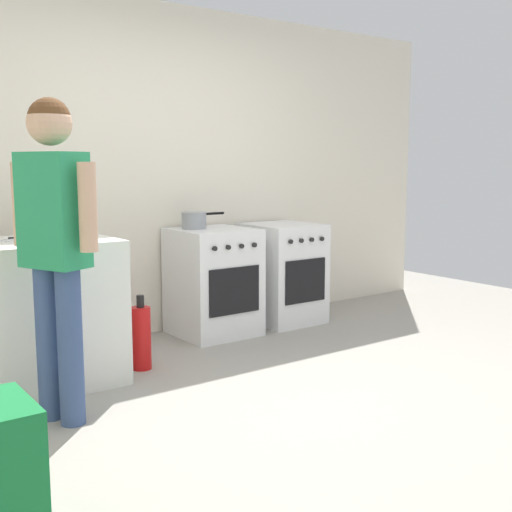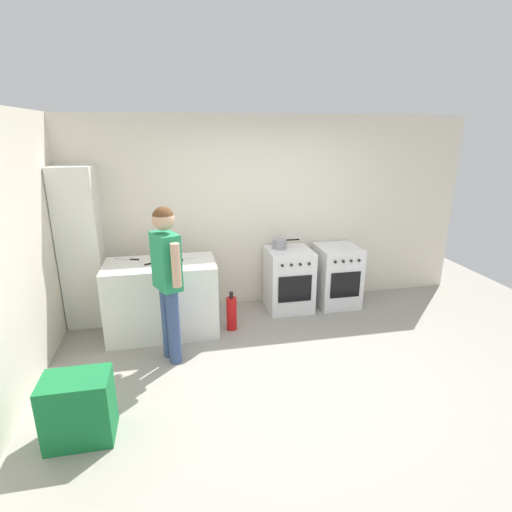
{
  "view_description": "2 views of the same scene",
  "coord_description": "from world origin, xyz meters",
  "px_view_note": "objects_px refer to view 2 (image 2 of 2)",
  "views": [
    {
      "loc": [
        -2.34,
        -2.69,
        1.36
      ],
      "look_at": [
        0.11,
        0.67,
        0.76
      ],
      "focal_mm": 45.0,
      "sensor_mm": 36.0,
      "label": 1
    },
    {
      "loc": [
        -1.13,
        -3.39,
        2.39
      ],
      "look_at": [
        -0.27,
        0.81,
        1.04
      ],
      "focal_mm": 28.0,
      "sensor_mm": 36.0,
      "label": 2
    }
  ],
  "objects_px": {
    "oven_right": "(337,275)",
    "larder_cabinet": "(81,248)",
    "recycling_crate_lower": "(81,423)",
    "person": "(167,271)",
    "oven_left": "(289,279)",
    "knife_chef": "(128,259)",
    "knife_bread": "(180,258)",
    "fire_extinguisher": "(232,313)",
    "knife_utility": "(174,261)",
    "recycling_crate_upper": "(76,394)",
    "knife_carving": "(156,262)",
    "pot": "(280,244)"
  },
  "relations": [
    {
      "from": "fire_extinguisher",
      "to": "larder_cabinet",
      "type": "height_order",
      "value": "larder_cabinet"
    },
    {
      "from": "pot",
      "to": "knife_chef",
      "type": "relative_size",
      "value": 1.24
    },
    {
      "from": "oven_right",
      "to": "recycling_crate_lower",
      "type": "xyz_separation_m",
      "value": [
        -3.04,
        -2.08,
        -0.29
      ]
    },
    {
      "from": "oven_left",
      "to": "fire_extinguisher",
      "type": "xyz_separation_m",
      "value": [
        -0.87,
        -0.48,
        -0.21
      ]
    },
    {
      "from": "recycling_crate_lower",
      "to": "recycling_crate_upper",
      "type": "distance_m",
      "value": 0.28
    },
    {
      "from": "knife_carving",
      "to": "recycling_crate_upper",
      "type": "relative_size",
      "value": 0.56
    },
    {
      "from": "person",
      "to": "oven_left",
      "type": "bearing_deg",
      "value": 32.58
    },
    {
      "from": "oven_right",
      "to": "knife_carving",
      "type": "height_order",
      "value": "knife_carving"
    },
    {
      "from": "knife_bread",
      "to": "knife_chef",
      "type": "distance_m",
      "value": 0.62
    },
    {
      "from": "knife_utility",
      "to": "fire_extinguisher",
      "type": "height_order",
      "value": "knife_utility"
    },
    {
      "from": "knife_utility",
      "to": "larder_cabinet",
      "type": "relative_size",
      "value": 0.13
    },
    {
      "from": "knife_utility",
      "to": "recycling_crate_lower",
      "type": "height_order",
      "value": "knife_utility"
    },
    {
      "from": "knife_chef",
      "to": "recycling_crate_lower",
      "type": "distance_m",
      "value": 2.07
    },
    {
      "from": "oven_left",
      "to": "oven_right",
      "type": "bearing_deg",
      "value": -0.0
    },
    {
      "from": "pot",
      "to": "knife_bread",
      "type": "bearing_deg",
      "value": -165.57
    },
    {
      "from": "oven_left",
      "to": "person",
      "type": "height_order",
      "value": "person"
    },
    {
      "from": "knife_chef",
      "to": "fire_extinguisher",
      "type": "bearing_deg",
      "value": -14.29
    },
    {
      "from": "oven_left",
      "to": "knife_chef",
      "type": "relative_size",
      "value": 2.82
    },
    {
      "from": "oven_left",
      "to": "recycling_crate_upper",
      "type": "height_order",
      "value": "oven_left"
    },
    {
      "from": "person",
      "to": "fire_extinguisher",
      "type": "height_order",
      "value": "person"
    },
    {
      "from": "knife_utility",
      "to": "recycling_crate_lower",
      "type": "bearing_deg",
      "value": -114.61
    },
    {
      "from": "knife_bread",
      "to": "knife_chef",
      "type": "relative_size",
      "value": 1.16
    },
    {
      "from": "person",
      "to": "fire_extinguisher",
      "type": "bearing_deg",
      "value": 36.7
    },
    {
      "from": "oven_left",
      "to": "knife_chef",
      "type": "distance_m",
      "value": 2.14
    },
    {
      "from": "recycling_crate_upper",
      "to": "larder_cabinet",
      "type": "height_order",
      "value": "larder_cabinet"
    },
    {
      "from": "fire_extinguisher",
      "to": "recycling_crate_lower",
      "type": "distance_m",
      "value": 2.17
    },
    {
      "from": "knife_utility",
      "to": "knife_chef",
      "type": "relative_size",
      "value": 0.83
    },
    {
      "from": "larder_cabinet",
      "to": "recycling_crate_lower",
      "type": "bearing_deg",
      "value": -81.65
    },
    {
      "from": "larder_cabinet",
      "to": "oven_left",
      "type": "bearing_deg",
      "value": -2.2
    },
    {
      "from": "recycling_crate_lower",
      "to": "person",
      "type": "bearing_deg",
      "value": 55.52
    },
    {
      "from": "oven_left",
      "to": "knife_bread",
      "type": "xyz_separation_m",
      "value": [
        -1.46,
        -0.26,
        0.48
      ]
    },
    {
      "from": "knife_chef",
      "to": "person",
      "type": "height_order",
      "value": "person"
    },
    {
      "from": "pot",
      "to": "knife_bread",
      "type": "distance_m",
      "value": 1.39
    },
    {
      "from": "knife_utility",
      "to": "person",
      "type": "xyz_separation_m",
      "value": [
        -0.07,
        -0.67,
        0.11
      ]
    },
    {
      "from": "knife_utility",
      "to": "recycling_crate_upper",
      "type": "bearing_deg",
      "value": -114.61
    },
    {
      "from": "oven_right",
      "to": "fire_extinguisher",
      "type": "distance_m",
      "value": 1.66
    },
    {
      "from": "oven_right",
      "to": "knife_carving",
      "type": "relative_size",
      "value": 2.9
    },
    {
      "from": "oven_right",
      "to": "person",
      "type": "height_order",
      "value": "person"
    },
    {
      "from": "recycling_crate_lower",
      "to": "larder_cabinet",
      "type": "xyz_separation_m",
      "value": [
        -0.32,
        2.18,
        0.86
      ]
    },
    {
      "from": "knife_chef",
      "to": "larder_cabinet",
      "type": "xyz_separation_m",
      "value": [
        -0.57,
        0.27,
        0.1
      ]
    },
    {
      "from": "oven_right",
      "to": "larder_cabinet",
      "type": "bearing_deg",
      "value": 178.26
    },
    {
      "from": "knife_bread",
      "to": "fire_extinguisher",
      "type": "distance_m",
      "value": 0.93
    },
    {
      "from": "knife_chef",
      "to": "knife_bread",
      "type": "bearing_deg",
      "value": -8.23
    },
    {
      "from": "knife_utility",
      "to": "recycling_crate_upper",
      "type": "relative_size",
      "value": 0.48
    },
    {
      "from": "larder_cabinet",
      "to": "person",
      "type": "bearing_deg",
      "value": -47.06
    },
    {
      "from": "person",
      "to": "knife_carving",
      "type": "bearing_deg",
      "value": 101.76
    },
    {
      "from": "knife_utility",
      "to": "person",
      "type": "relative_size",
      "value": 0.15
    },
    {
      "from": "knife_bread",
      "to": "knife_chef",
      "type": "bearing_deg",
      "value": 171.77
    },
    {
      "from": "oven_right",
      "to": "recycling_crate_lower",
      "type": "distance_m",
      "value": 3.69
    },
    {
      "from": "oven_right",
      "to": "fire_extinguisher",
      "type": "relative_size",
      "value": 1.7
    }
  ]
}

